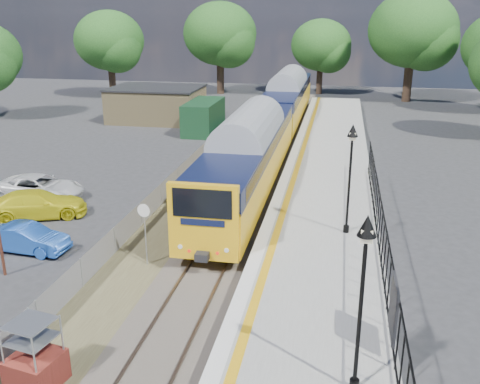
% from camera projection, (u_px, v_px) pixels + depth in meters
% --- Properties ---
extents(ground, '(120.00, 120.00, 0.00)m').
position_uv_depth(ground, '(185.00, 313.00, 18.08)').
color(ground, '#2D2D30').
rests_on(ground, ground).
extents(track_bed, '(5.90, 80.00, 0.29)m').
position_uv_depth(track_bed, '(229.00, 211.00, 27.13)').
color(track_bed, '#473F38').
rests_on(track_bed, ground).
extents(platform, '(5.00, 70.00, 0.90)m').
position_uv_depth(platform, '(321.00, 223.00, 24.64)').
color(platform, gray).
rests_on(platform, ground).
extents(platform_edge, '(0.90, 70.00, 0.01)m').
position_uv_depth(platform_edge, '(277.00, 211.00, 24.85)').
color(platform_edge, silver).
rests_on(platform_edge, platform).
extents(victorian_lamp_south, '(0.44, 0.44, 4.60)m').
position_uv_depth(victorian_lamp_south, '(364.00, 265.00, 12.01)').
color(victorian_lamp_south, black).
rests_on(victorian_lamp_south, platform).
extents(victorian_lamp_north, '(0.44, 0.44, 4.60)m').
position_uv_depth(victorian_lamp_north, '(351.00, 154.00, 21.35)').
color(victorian_lamp_north, black).
rests_on(victorian_lamp_north, platform).
extents(palisade_fence, '(0.12, 26.00, 2.00)m').
position_uv_depth(palisade_fence, '(384.00, 252.00, 18.42)').
color(palisade_fence, black).
rests_on(palisade_fence, platform).
extents(wire_fence, '(0.06, 52.00, 1.20)m').
position_uv_depth(wire_fence, '(173.00, 183.00, 29.79)').
color(wire_fence, '#999EA3').
rests_on(wire_fence, ground).
extents(outbuilding, '(10.80, 10.10, 3.12)m').
position_uv_depth(outbuilding, '(165.00, 106.00, 48.55)').
color(outbuilding, '#9C8758').
rests_on(outbuilding, ground).
extents(tree_line, '(56.80, 43.80, 11.88)m').
position_uv_depth(tree_line, '(311.00, 43.00, 54.79)').
color(tree_line, '#332319').
rests_on(tree_line, ground).
extents(train, '(2.82, 40.83, 3.51)m').
position_uv_depth(train, '(273.00, 118.00, 38.81)').
color(train, gold).
rests_on(train, ground).
extents(brick_plinth, '(1.47, 1.47, 2.03)m').
position_uv_depth(brick_plinth, '(34.00, 356.00, 14.27)').
color(brick_plinth, maroon).
rests_on(brick_plinth, ground).
extents(speed_sign, '(0.53, 0.13, 2.65)m').
position_uv_depth(speed_sign, '(145.00, 225.00, 20.90)').
color(speed_sign, '#999EA3').
rests_on(speed_sign, ground).
extents(car_blue, '(3.70, 1.54, 1.19)m').
position_uv_depth(car_blue, '(27.00, 238.00, 22.57)').
color(car_blue, '#1B48A3').
rests_on(car_blue, ground).
extents(car_yellow, '(5.06, 3.62, 1.36)m').
position_uv_depth(car_yellow, '(37.00, 204.00, 26.32)').
color(car_yellow, yellow).
rests_on(car_yellow, ground).
extents(car_white, '(4.78, 2.26, 1.32)m').
position_uv_depth(car_white, '(39.00, 187.00, 28.90)').
color(car_white, silver).
rests_on(car_white, ground).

